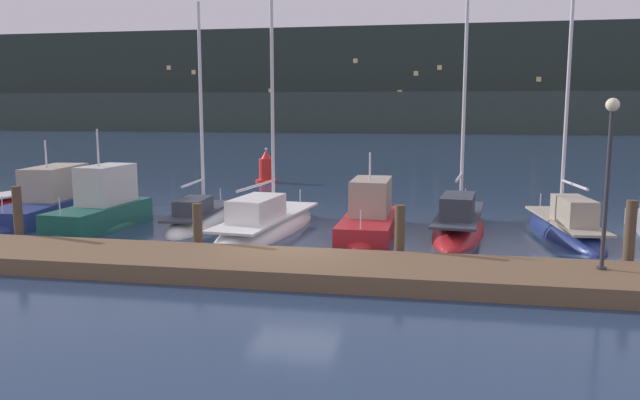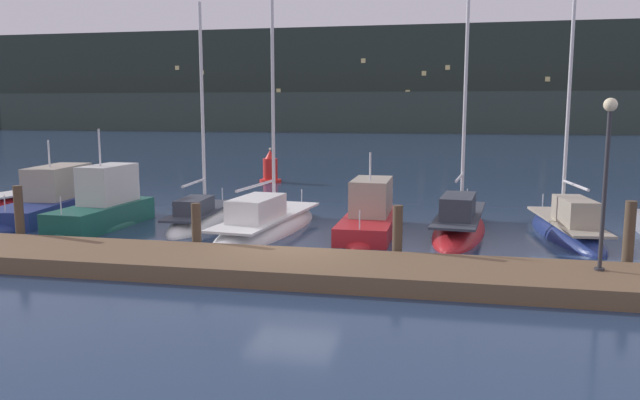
{
  "view_description": "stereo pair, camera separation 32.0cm",
  "coord_description": "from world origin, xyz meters",
  "px_view_note": "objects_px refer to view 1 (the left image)",
  "views": [
    {
      "loc": [
        3.98,
        -16.96,
        4.37
      ],
      "look_at": [
        0.0,
        3.85,
        1.2
      ],
      "focal_mm": 35.0,
      "sensor_mm": 36.0,
      "label": 1
    },
    {
      "loc": [
        4.29,
        -16.9,
        4.37
      ],
      "look_at": [
        0.0,
        3.85,
        1.2
      ],
      "focal_mm": 35.0,
      "sensor_mm": 36.0,
      "label": 2
    }
  ],
  "objects_px": {
    "motorboat_berth_6": "(369,223)",
    "sailboat_berth_8": "(565,231)",
    "motorboat_berth_3": "(101,215)",
    "dock_lamppost": "(609,156)",
    "sailboat_berth_4": "(200,221)",
    "sailboat_berth_5": "(266,227)",
    "sailboat_berth_7": "(459,228)",
    "channel_buoy": "(266,169)",
    "motorboat_berth_2": "(49,209)"
  },
  "relations": [
    {
      "from": "sailboat_berth_5",
      "to": "dock_lamppost",
      "type": "bearing_deg",
      "value": -27.24
    },
    {
      "from": "sailboat_berth_5",
      "to": "motorboat_berth_6",
      "type": "bearing_deg",
      "value": 8.51
    },
    {
      "from": "motorboat_berth_3",
      "to": "channel_buoy",
      "type": "xyz_separation_m",
      "value": [
        2.16,
        14.54,
        0.3
      ]
    },
    {
      "from": "motorboat_berth_3",
      "to": "dock_lamppost",
      "type": "xyz_separation_m",
      "value": [
        16.03,
        -4.69,
        2.75
      ]
    },
    {
      "from": "sailboat_berth_4",
      "to": "sailboat_berth_5",
      "type": "distance_m",
      "value": 2.98
    },
    {
      "from": "motorboat_berth_3",
      "to": "sailboat_berth_7",
      "type": "height_order",
      "value": "sailboat_berth_7"
    },
    {
      "from": "motorboat_berth_3",
      "to": "sailboat_berth_5",
      "type": "height_order",
      "value": "sailboat_berth_5"
    },
    {
      "from": "sailboat_berth_5",
      "to": "sailboat_berth_7",
      "type": "relative_size",
      "value": 1.29
    },
    {
      "from": "motorboat_berth_3",
      "to": "sailboat_berth_4",
      "type": "height_order",
      "value": "sailboat_berth_4"
    },
    {
      "from": "motorboat_berth_6",
      "to": "sailboat_berth_8",
      "type": "xyz_separation_m",
      "value": [
        6.66,
        0.67,
        -0.16
      ]
    },
    {
      "from": "channel_buoy",
      "to": "sailboat_berth_5",
      "type": "bearing_deg",
      "value": -74.34
    },
    {
      "from": "dock_lamppost",
      "to": "sailboat_berth_4",
      "type": "bearing_deg",
      "value": 154.84
    },
    {
      "from": "motorboat_berth_3",
      "to": "dock_lamppost",
      "type": "distance_m",
      "value": 16.92
    },
    {
      "from": "sailboat_berth_8",
      "to": "sailboat_berth_5",
      "type": "bearing_deg",
      "value": -173.27
    },
    {
      "from": "channel_buoy",
      "to": "dock_lamppost",
      "type": "bearing_deg",
      "value": -54.21
    },
    {
      "from": "motorboat_berth_6",
      "to": "channel_buoy",
      "type": "xyz_separation_m",
      "value": [
        -7.56,
        13.6,
        0.43
      ]
    },
    {
      "from": "motorboat_berth_3",
      "to": "sailboat_berth_7",
      "type": "xyz_separation_m",
      "value": [
        12.8,
        1.46,
        -0.28
      ]
    },
    {
      "from": "motorboat_berth_6",
      "to": "sailboat_berth_7",
      "type": "bearing_deg",
      "value": 9.43
    },
    {
      "from": "motorboat_berth_3",
      "to": "motorboat_berth_6",
      "type": "distance_m",
      "value": 9.76
    },
    {
      "from": "motorboat_berth_3",
      "to": "sailboat_berth_4",
      "type": "bearing_deg",
      "value": 21.62
    },
    {
      "from": "motorboat_berth_3",
      "to": "sailboat_berth_5",
      "type": "distance_m",
      "value": 6.14
    },
    {
      "from": "sailboat_berth_4",
      "to": "motorboat_berth_6",
      "type": "height_order",
      "value": "sailboat_berth_4"
    },
    {
      "from": "sailboat_berth_5",
      "to": "motorboat_berth_6",
      "type": "distance_m",
      "value": 3.64
    },
    {
      "from": "motorboat_berth_3",
      "to": "dock_lamppost",
      "type": "relative_size",
      "value": 1.28
    },
    {
      "from": "sailboat_berth_4",
      "to": "sailboat_berth_7",
      "type": "distance_m",
      "value": 9.53
    },
    {
      "from": "motorboat_berth_6",
      "to": "channel_buoy",
      "type": "height_order",
      "value": "motorboat_berth_6"
    },
    {
      "from": "motorboat_berth_3",
      "to": "dock_lamppost",
      "type": "height_order",
      "value": "dock_lamppost"
    },
    {
      "from": "motorboat_berth_2",
      "to": "motorboat_berth_3",
      "type": "height_order",
      "value": "motorboat_berth_3"
    },
    {
      "from": "sailboat_berth_4",
      "to": "channel_buoy",
      "type": "xyz_separation_m",
      "value": [
        -1.12,
        13.24,
        0.63
      ]
    },
    {
      "from": "sailboat_berth_7",
      "to": "dock_lamppost",
      "type": "relative_size",
      "value": 2.12
    },
    {
      "from": "motorboat_berth_6",
      "to": "sailboat_berth_7",
      "type": "relative_size",
      "value": 0.64
    },
    {
      "from": "sailboat_berth_4",
      "to": "dock_lamppost",
      "type": "distance_m",
      "value": 14.42
    },
    {
      "from": "sailboat_berth_4",
      "to": "sailboat_berth_7",
      "type": "xyz_separation_m",
      "value": [
        9.53,
        0.16,
        0.05
      ]
    },
    {
      "from": "motorboat_berth_6",
      "to": "dock_lamppost",
      "type": "bearing_deg",
      "value": -41.79
    },
    {
      "from": "motorboat_berth_2",
      "to": "motorboat_berth_6",
      "type": "height_order",
      "value": "motorboat_berth_2"
    },
    {
      "from": "motorboat_berth_3",
      "to": "sailboat_berth_5",
      "type": "xyz_separation_m",
      "value": [
        6.12,
        0.41,
        -0.31
      ]
    },
    {
      "from": "motorboat_berth_2",
      "to": "sailboat_berth_4",
      "type": "height_order",
      "value": "sailboat_berth_4"
    },
    {
      "from": "motorboat_berth_2",
      "to": "motorboat_berth_6",
      "type": "bearing_deg",
      "value": -3.33
    },
    {
      "from": "motorboat_berth_3",
      "to": "motorboat_berth_2",
      "type": "bearing_deg",
      "value": 152.59
    },
    {
      "from": "sailboat_berth_8",
      "to": "dock_lamppost",
      "type": "bearing_deg",
      "value": -93.19
    },
    {
      "from": "sailboat_berth_8",
      "to": "dock_lamppost",
      "type": "xyz_separation_m",
      "value": [
        -0.35,
        -6.31,
        3.03
      ]
    },
    {
      "from": "channel_buoy",
      "to": "dock_lamppost",
      "type": "xyz_separation_m",
      "value": [
        13.87,
        -19.24,
        2.45
      ]
    },
    {
      "from": "motorboat_berth_2",
      "to": "sailboat_berth_4",
      "type": "bearing_deg",
      "value": -3.53
    },
    {
      "from": "motorboat_berth_3",
      "to": "sailboat_berth_8",
      "type": "distance_m",
      "value": 16.46
    },
    {
      "from": "motorboat_berth_6",
      "to": "dock_lamppost",
      "type": "relative_size",
      "value": 1.35
    },
    {
      "from": "sailboat_berth_4",
      "to": "motorboat_berth_6",
      "type": "relative_size",
      "value": 1.57
    },
    {
      "from": "motorboat_berth_2",
      "to": "channel_buoy",
      "type": "distance_m",
      "value": 13.95
    },
    {
      "from": "channel_buoy",
      "to": "motorboat_berth_2",
      "type": "bearing_deg",
      "value": -112.95
    },
    {
      "from": "motorboat_berth_2",
      "to": "channel_buoy",
      "type": "height_order",
      "value": "motorboat_berth_2"
    },
    {
      "from": "sailboat_berth_5",
      "to": "sailboat_berth_7",
      "type": "bearing_deg",
      "value": 8.93
    }
  ]
}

